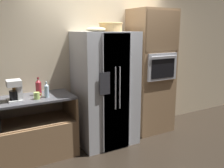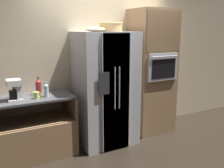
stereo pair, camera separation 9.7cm
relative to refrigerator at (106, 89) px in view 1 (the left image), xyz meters
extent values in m
plane|color=black|center=(0.14, -0.04, -0.92)|extent=(20.00, 20.00, 0.00)
cube|color=beige|center=(0.14, 0.40, 0.48)|extent=(12.00, 0.06, 2.80)
cube|color=#93704C|center=(-1.23, 0.06, -0.65)|extent=(1.29, 0.63, 0.56)
cube|color=#93704C|center=(-1.23, 0.06, -0.36)|extent=(1.23, 0.58, 0.02)
cube|color=#93704C|center=(-0.60, 0.06, -0.20)|extent=(0.04, 0.63, 0.34)
cube|color=#4C4C51|center=(-1.23, 0.06, -0.01)|extent=(1.29, 0.63, 0.03)
cube|color=silver|center=(0.00, 0.01, 0.00)|extent=(0.94, 0.72, 1.85)
cube|color=silver|center=(-0.01, -0.36, 0.00)|extent=(0.46, 0.02, 1.81)
cube|color=silver|center=(0.01, -0.36, 0.00)|extent=(0.46, 0.02, 1.81)
cylinder|color=#B2B2B7|center=(-0.04, -0.39, 0.09)|extent=(0.02, 0.02, 0.65)
cylinder|color=#B2B2B7|center=(0.04, -0.39, 0.09)|extent=(0.02, 0.02, 0.65)
cube|color=#2D2D33|center=(-0.21, -0.38, 0.18)|extent=(0.17, 0.01, 0.33)
cube|color=#93704C|center=(0.98, 0.07, 0.19)|extent=(0.75, 0.60, 2.23)
cube|color=#ADADB2|center=(0.98, -0.25, 0.33)|extent=(0.61, 0.04, 0.47)
cube|color=black|center=(0.98, -0.27, 0.30)|extent=(0.50, 0.01, 0.33)
cylinder|color=#B2B2B7|center=(0.98, -0.29, 0.51)|extent=(0.54, 0.02, 0.02)
cube|color=olive|center=(0.98, -0.23, 0.93)|extent=(0.70, 0.01, 0.67)
cylinder|color=tan|center=(0.11, 0.02, 0.99)|extent=(0.36, 0.36, 0.13)
torus|color=tan|center=(0.11, 0.02, 1.05)|extent=(0.38, 0.38, 0.03)
ellipsoid|color=beige|center=(-0.20, -0.07, 0.96)|extent=(0.30, 0.30, 0.07)
cylinder|color=brown|center=(-1.38, 0.13, 0.10)|extent=(0.06, 0.06, 0.20)
cone|color=brown|center=(-1.38, 0.13, 0.22)|extent=(0.06, 0.06, 0.03)
cylinder|color=brown|center=(-1.38, 0.13, 0.26)|extent=(0.02, 0.02, 0.04)
cylinder|color=maroon|center=(-1.05, 0.14, 0.10)|extent=(0.08, 0.08, 0.19)
cone|color=maroon|center=(-1.05, 0.14, 0.22)|extent=(0.08, 0.08, 0.05)
cylinder|color=maroon|center=(-1.05, 0.14, 0.26)|extent=(0.03, 0.03, 0.03)
cylinder|color=silver|center=(-0.97, -0.03, 0.08)|extent=(0.07, 0.07, 0.16)
cone|color=silver|center=(-0.97, -0.03, 0.18)|extent=(0.07, 0.07, 0.04)
cylinder|color=silver|center=(-0.97, -0.03, 0.22)|extent=(0.02, 0.02, 0.03)
cylinder|color=#B2D166|center=(-1.12, -0.06, 0.05)|extent=(0.08, 0.08, 0.10)
torus|color=#B2D166|center=(-1.08, -0.06, 0.05)|extent=(0.07, 0.01, 0.07)
cube|color=white|center=(-1.40, -0.02, 0.01)|extent=(0.19, 0.20, 0.02)
cylinder|color=black|center=(-1.42, -0.02, 0.09)|extent=(0.11, 0.11, 0.12)
cube|color=white|center=(-1.34, -0.02, 0.15)|extent=(0.07, 0.17, 0.29)
cube|color=white|center=(-1.40, -0.02, 0.25)|extent=(0.19, 0.20, 0.08)
camera|label=1|loc=(-1.87, -3.51, 0.96)|focal=40.00mm
camera|label=2|loc=(-1.78, -3.56, 0.96)|focal=40.00mm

